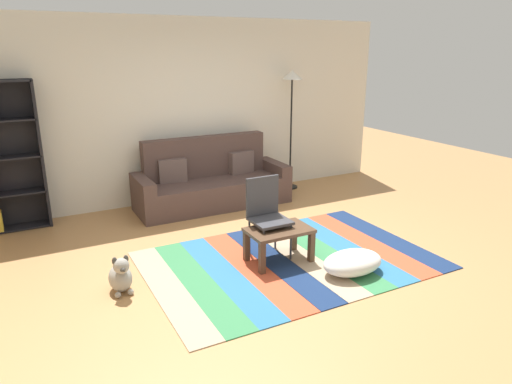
% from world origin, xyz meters
% --- Properties ---
extents(ground_plane, '(14.00, 14.00, 0.00)m').
position_xyz_m(ground_plane, '(0.00, 0.00, 0.00)').
color(ground_plane, '#B27F4C').
extents(back_wall, '(6.80, 0.10, 2.70)m').
position_xyz_m(back_wall, '(0.00, 2.55, 1.35)').
color(back_wall, silver).
rests_on(back_wall, ground_plane).
extents(rug, '(3.10, 2.06, 0.01)m').
position_xyz_m(rug, '(0.15, -0.18, 0.00)').
color(rug, tan).
rests_on(rug, ground_plane).
extents(couch, '(2.26, 0.80, 1.00)m').
position_xyz_m(couch, '(0.13, 2.02, 0.34)').
color(couch, '#4C3833').
rests_on(couch, ground_plane).
extents(coffee_table, '(0.69, 0.44, 0.38)m').
position_xyz_m(coffee_table, '(0.04, -0.14, 0.31)').
color(coffee_table, '#513826').
rests_on(coffee_table, rug).
extents(pouf, '(0.68, 0.44, 0.23)m').
position_xyz_m(pouf, '(0.57, -0.75, 0.13)').
color(pouf, white).
rests_on(pouf, rug).
extents(dog, '(0.22, 0.35, 0.40)m').
position_xyz_m(dog, '(-1.65, 0.01, 0.16)').
color(dog, '#9E998E').
rests_on(dog, ground_plane).
extents(standing_lamp, '(0.32, 0.32, 1.93)m').
position_xyz_m(standing_lamp, '(1.65, 2.23, 1.61)').
color(standing_lamp, black).
rests_on(standing_lamp, ground_plane).
extents(tv_remote, '(0.12, 0.15, 0.02)m').
position_xyz_m(tv_remote, '(0.13, -0.06, 0.40)').
color(tv_remote, black).
rests_on(tv_remote, coffee_table).
extents(folding_chair, '(0.40, 0.40, 0.90)m').
position_xyz_m(folding_chair, '(0.00, 0.09, 0.53)').
color(folding_chair, '#38383D').
rests_on(folding_chair, ground_plane).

